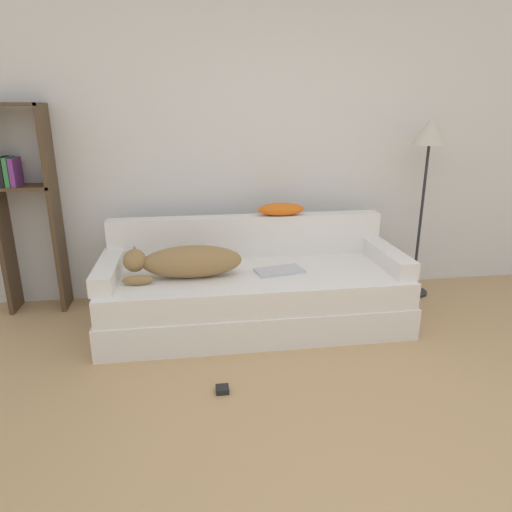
{
  "coord_description": "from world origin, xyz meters",
  "views": [
    {
      "loc": [
        -0.71,
        -1.52,
        1.6
      ],
      "look_at": [
        -0.25,
        1.6,
        0.58
      ],
      "focal_mm": 32.0,
      "sensor_mm": 36.0,
      "label": 1
    }
  ],
  "objects": [
    {
      "name": "throw_pillow",
      "position": [
        0.03,
        2.07,
        0.82
      ],
      "size": [
        0.38,
        0.17,
        0.1
      ],
      "color": "orange",
      "rests_on": "couch_backrest"
    },
    {
      "name": "couch_backrest",
      "position": [
        -0.25,
        2.09,
        0.6
      ],
      "size": [
        2.24,
        0.15,
        0.34
      ],
      "color": "silver",
      "rests_on": "couch"
    },
    {
      "name": "power_adapter",
      "position": [
        -0.57,
        0.81,
        0.02
      ],
      "size": [
        0.08,
        0.08,
        0.03
      ],
      "color": "black",
      "rests_on": "ground_plane"
    },
    {
      "name": "bookshelf",
      "position": [
        -1.99,
        2.26,
        0.93
      ],
      "size": [
        0.44,
        0.26,
        1.65
      ],
      "color": "#4C3823",
      "rests_on": "ground_plane"
    },
    {
      "name": "wall_back",
      "position": [
        0.0,
        2.44,
        1.35
      ],
      "size": [
        7.5,
        0.06,
        2.7
      ],
      "color": "silver",
      "rests_on": "ground_plane"
    },
    {
      "name": "dog",
      "position": [
        -0.76,
        1.63,
        0.55
      ],
      "size": [
        0.85,
        0.25,
        0.25
      ],
      "color": "olive",
      "rests_on": "couch"
    },
    {
      "name": "couch",
      "position": [
        -0.25,
        1.7,
        0.21
      ],
      "size": [
        2.28,
        0.93,
        0.43
      ],
      "color": "silver",
      "rests_on": "ground_plane"
    },
    {
      "name": "ground_plane",
      "position": [
        0.0,
        0.0,
        0.0
      ],
      "size": [
        20.0,
        20.0,
        0.0
      ],
      "primitive_type": "plane",
      "color": "tan"
    },
    {
      "name": "couch_arm_right",
      "position": [
        0.82,
        1.69,
        0.5
      ],
      "size": [
        0.15,
        0.74,
        0.13
      ],
      "color": "silver",
      "rests_on": "couch"
    },
    {
      "name": "floor_lamp",
      "position": [
        1.27,
        2.1,
        1.31
      ],
      "size": [
        0.29,
        0.29,
        1.55
      ],
      "color": "#232326",
      "rests_on": "ground_plane"
    },
    {
      "name": "laptop",
      "position": [
        -0.06,
        1.65,
        0.44
      ],
      "size": [
        0.38,
        0.26,
        0.02
      ],
      "rotation": [
        0.0,
        0.0,
        0.2
      ],
      "color": "#B7B7BC",
      "rests_on": "couch"
    },
    {
      "name": "couch_arm_left",
      "position": [
        -1.31,
        1.69,
        0.5
      ],
      "size": [
        0.15,
        0.74,
        0.13
      ],
      "color": "silver",
      "rests_on": "couch"
    }
  ]
}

